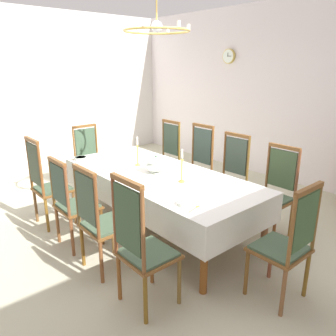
# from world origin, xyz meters

# --- Properties ---
(ground) EXTENTS (7.58, 5.72, 0.04)m
(ground) POSITION_xyz_m (0.00, 0.00, -0.02)
(ground) COLOR #BBB89C
(back_wall) EXTENTS (7.58, 0.08, 3.01)m
(back_wall) POSITION_xyz_m (0.00, 2.90, 1.51)
(back_wall) COLOR silver
(back_wall) RESTS_ON ground
(left_wall) EXTENTS (0.08, 5.72, 3.01)m
(left_wall) POSITION_xyz_m (-3.83, 0.00, 1.51)
(left_wall) COLOR silver
(left_wall) RESTS_ON ground
(dining_table) EXTENTS (2.63, 1.13, 0.74)m
(dining_table) POSITION_xyz_m (0.00, -0.02, 0.67)
(dining_table) COLOR brown
(dining_table) RESTS_ON ground
(tablecloth) EXTENTS (2.65, 1.15, 0.33)m
(tablecloth) POSITION_xyz_m (0.00, -0.02, 0.67)
(tablecloth) COLOR white
(tablecloth) RESTS_ON dining_table
(chair_south_a) EXTENTS (0.44, 0.42, 1.15)m
(chair_south_a) POSITION_xyz_m (-1.02, -1.00, 0.58)
(chair_south_a) COLOR brown
(chair_south_a) RESTS_ON ground
(chair_north_a) EXTENTS (0.44, 0.42, 1.13)m
(chair_north_a) POSITION_xyz_m (-1.02, 0.95, 0.57)
(chair_north_a) COLOR brown
(chair_north_a) RESTS_ON ground
(chair_south_b) EXTENTS (0.44, 0.42, 1.04)m
(chair_south_b) POSITION_xyz_m (-0.32, -0.99, 0.54)
(chair_south_b) COLOR brown
(chair_south_b) RESTS_ON ground
(chair_north_b) EXTENTS (0.44, 0.42, 1.16)m
(chair_north_b) POSITION_xyz_m (-0.32, 0.95, 0.58)
(chair_north_b) COLOR brown
(chair_north_b) RESTS_ON ground
(chair_south_c) EXTENTS (0.44, 0.42, 1.10)m
(chair_south_c) POSITION_xyz_m (0.30, -0.99, 0.56)
(chair_south_c) COLOR brown
(chair_south_c) RESTS_ON ground
(chair_north_c) EXTENTS (0.44, 0.42, 1.12)m
(chair_north_c) POSITION_xyz_m (0.30, 0.95, 0.57)
(chair_north_c) COLOR brown
(chair_north_c) RESTS_ON ground
(chair_south_d) EXTENTS (0.44, 0.42, 1.18)m
(chair_south_d) POSITION_xyz_m (0.98, -1.00, 0.59)
(chair_south_d) COLOR brown
(chair_south_d) RESTS_ON ground
(chair_north_d) EXTENTS (0.44, 0.42, 1.09)m
(chair_north_d) POSITION_xyz_m (0.98, 0.95, 0.56)
(chair_north_d) COLOR brown
(chair_north_d) RESTS_ON ground
(chair_head_west) EXTENTS (0.42, 0.44, 1.08)m
(chair_head_west) POSITION_xyz_m (-1.72, -0.02, 0.55)
(chair_head_west) COLOR brown
(chair_head_west) RESTS_ON ground
(chair_head_east) EXTENTS (0.42, 0.44, 1.10)m
(chair_head_east) POSITION_xyz_m (1.72, -0.02, 0.56)
(chair_head_east) COLOR brown
(chair_head_east) RESTS_ON ground
(soup_tureen) EXTENTS (0.26, 0.26, 0.21)m
(soup_tureen) POSITION_xyz_m (-0.04, -0.02, 0.84)
(soup_tureen) COLOR white
(soup_tureen) RESTS_ON tablecloth
(candlestick_west) EXTENTS (0.07, 0.07, 0.38)m
(candlestick_west) POSITION_xyz_m (-0.41, -0.02, 0.90)
(candlestick_west) COLOR gold
(candlestick_west) RESTS_ON tablecloth
(candlestick_east) EXTENTS (0.07, 0.07, 0.37)m
(candlestick_east) POSITION_xyz_m (0.41, -0.02, 0.89)
(candlestick_east) COLOR gold
(candlestick_east) RESTS_ON tablecloth
(bowl_near_left) EXTENTS (0.18, 0.18, 0.04)m
(bowl_near_left) POSITION_xyz_m (-1.13, -0.46, 0.77)
(bowl_near_left) COLOR white
(bowl_near_left) RESTS_ON tablecloth
(bowl_near_right) EXTENTS (0.17, 0.17, 0.04)m
(bowl_near_right) POSITION_xyz_m (0.89, -0.41, 0.76)
(bowl_near_right) COLOR white
(bowl_near_right) RESTS_ON tablecloth
(spoon_primary) EXTENTS (0.05, 0.18, 0.01)m
(spoon_primary) POSITION_xyz_m (-1.25, -0.44, 0.75)
(spoon_primary) COLOR gold
(spoon_primary) RESTS_ON tablecloth
(spoon_secondary) EXTENTS (0.06, 0.17, 0.01)m
(spoon_secondary) POSITION_xyz_m (1.00, -0.39, 0.75)
(spoon_secondary) COLOR gold
(spoon_secondary) RESTS_ON tablecloth
(mounted_clock) EXTENTS (0.27, 0.06, 0.27)m
(mounted_clock) POSITION_xyz_m (-1.36, 2.83, 2.13)
(mounted_clock) COLOR #D1B251
(chandelier) EXTENTS (0.72, 0.71, 0.66)m
(chandelier) POSITION_xyz_m (0.00, -0.02, 2.33)
(chandelier) COLOR gold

